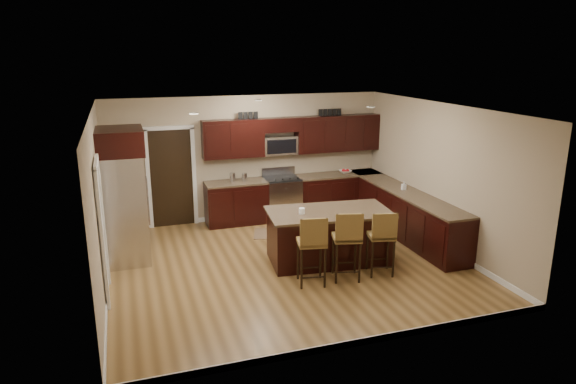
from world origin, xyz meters
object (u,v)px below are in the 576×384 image
object	(u,v)px
stool_right	(382,236)
refrigerator	(124,195)
island	(328,237)
stool_left	(312,243)
stool_mid	(348,238)
range	(282,198)

from	to	relation	value
stool_right	refrigerator	bearing A→B (deg)	166.59
island	stool_left	xyz separation A→B (m)	(-0.63, -0.85, 0.29)
stool_left	stool_mid	world-z (taller)	stool_mid
refrigerator	island	bearing A→B (deg)	-19.00
stool_left	stool_mid	distance (m)	0.60
range	island	world-z (taller)	range
range	island	distance (m)	2.52
range	refrigerator	world-z (taller)	refrigerator
island	stool_right	world-z (taller)	stool_right
range	stool_right	xyz separation A→B (m)	(0.65, -3.37, 0.22)
island	stool_right	size ratio (longest dim) A/B	2.01
island	stool_left	distance (m)	1.09
stool_left	refrigerator	distance (m)	3.42
stool_mid	stool_right	world-z (taller)	stool_mid
island	stool_right	distance (m)	1.06
range	stool_mid	distance (m)	3.38
stool_left	refrigerator	world-z (taller)	refrigerator
stool_right	stool_mid	bearing A→B (deg)	-166.26
stool_mid	stool_left	bearing A→B (deg)	-165.39
stool_right	island	bearing A→B (deg)	138.59
stool_mid	island	bearing A→B (deg)	102.71
stool_left	stool_right	distance (m)	1.22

